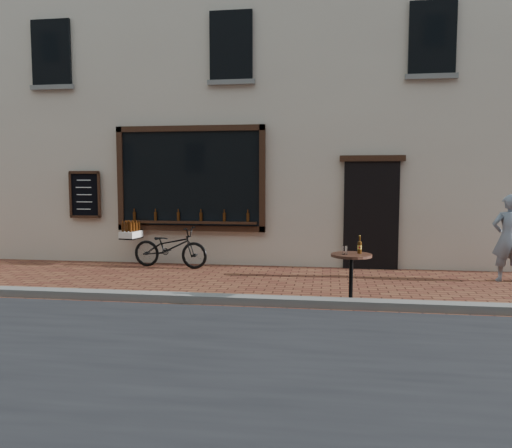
# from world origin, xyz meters

# --- Properties ---
(ground) EXTENTS (90.00, 90.00, 0.00)m
(ground) POSITION_xyz_m (0.00, 0.00, 0.00)
(ground) COLOR #5E2B1E
(ground) RESTS_ON ground
(kerb) EXTENTS (90.00, 0.25, 0.12)m
(kerb) POSITION_xyz_m (0.00, 0.20, 0.06)
(kerb) COLOR slate
(kerb) RESTS_ON ground
(shop_building) EXTENTS (28.00, 6.20, 10.00)m
(shop_building) POSITION_xyz_m (0.00, 6.50, 5.00)
(shop_building) COLOR beige
(shop_building) RESTS_ON ground
(cargo_bicycle) EXTENTS (1.94, 0.77, 0.92)m
(cargo_bicycle) POSITION_xyz_m (-2.25, 2.99, 0.44)
(cargo_bicycle) COLOR black
(cargo_bicycle) RESTS_ON ground
(bistro_table) EXTENTS (0.59, 0.59, 1.02)m
(bistro_table) POSITION_xyz_m (1.38, 0.35, 0.54)
(bistro_table) COLOR black
(bistro_table) RESTS_ON ground
(pedestrian) EXTENTS (0.59, 0.41, 1.57)m
(pedestrian) POSITION_xyz_m (4.24, 2.52, 0.79)
(pedestrian) COLOR gray
(pedestrian) RESTS_ON ground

